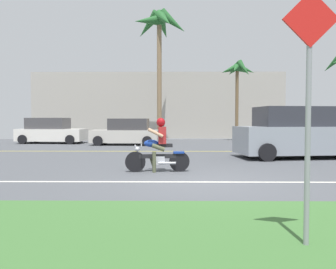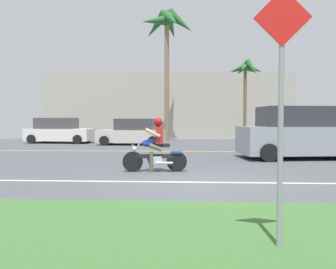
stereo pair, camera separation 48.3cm
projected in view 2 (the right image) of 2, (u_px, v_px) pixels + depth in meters
The scene contains 12 objects.
ground at pixel (193, 166), 11.13m from camera, with size 56.00×30.00×0.04m, color #4C4F54.
grass_median at pixel (203, 242), 4.05m from camera, with size 56.00×3.80×0.06m, color #3D6B33.
lane_line_near at pixel (195, 182), 8.08m from camera, with size 50.40×0.12×0.01m, color silver.
lane_line_far at pixel (191, 151), 16.00m from camera, with size 50.40×0.12×0.01m, color yellow.
motorcyclist at pixel (155, 149), 9.72m from camera, with size 1.82×0.59×1.52m.
suv_nearby at pixel (305, 133), 13.07m from camera, with size 5.12×2.64×1.97m.
parked_car_0 at pixel (59, 131), 21.92m from camera, with size 4.21×2.18×1.59m.
parked_car_1 at pixel (132, 133), 20.25m from camera, with size 3.95×1.93×1.54m.
palm_tree_0 at pixel (245, 73), 23.56m from camera, with size 2.46×2.51×5.58m.
palm_tree_1 at pixel (167, 29), 23.41m from camera, with size 3.88×4.09×9.02m.
street_sign at pixel (281, 95), 3.74m from camera, with size 0.62×0.06×2.88m.
building_far at pixel (167, 106), 29.07m from camera, with size 20.03×4.00×5.24m, color #A8A399.
Camera 2 is at (-0.20, -8.11, 1.47)m, focal length 36.81 mm.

